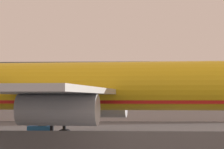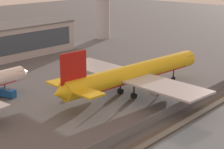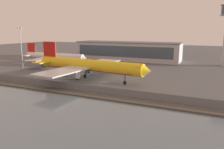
% 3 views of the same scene
% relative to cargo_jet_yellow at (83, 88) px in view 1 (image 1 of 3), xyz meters
% --- Properties ---
extents(ground_plane, '(500.00, 500.00, 0.00)m').
position_rel_cargo_jet_yellow_xyz_m(ground_plane, '(9.16, -1.09, -6.04)').
color(ground_plane, '#565659').
extents(perimeter_fence, '(280.00, 0.10, 2.54)m').
position_rel_cargo_jet_yellow_xyz_m(perimeter_fence, '(9.16, -17.09, -4.77)').
color(perimeter_fence, slate).
rests_on(perimeter_fence, ground).
extents(cargo_jet_yellow, '(57.09, 49.54, 15.84)m').
position_rel_cargo_jet_yellow_xyz_m(cargo_jet_yellow, '(0.00, 0.00, 0.00)').
color(cargo_jet_yellow, yellow).
rests_on(cargo_jet_yellow, ground).
extents(baggage_tug, '(3.27, 1.75, 1.80)m').
position_rel_cargo_jet_yellow_xyz_m(baggage_tug, '(-7.19, 13.60, -5.24)').
color(baggage_tug, '#19519E').
rests_on(baggage_tug, ground).
extents(terminal_building, '(74.84, 20.49, 12.90)m').
position_rel_cargo_jet_yellow_xyz_m(terminal_building, '(-6.38, 67.75, 0.42)').
color(terminal_building, '#B2B2B7').
rests_on(terminal_building, ground).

